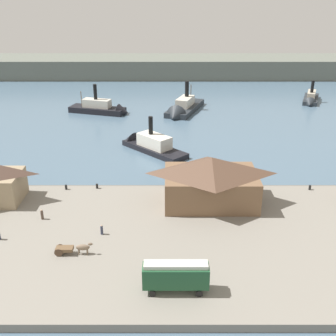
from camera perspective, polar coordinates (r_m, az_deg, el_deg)
The scene contains 16 objects.
ground_plane at distance 85.07m, azimuth 4.15°, elevation -2.00°, with size 320.00×320.00×0.00m, color slate.
quay_promenade at distance 65.63m, azimuth 5.48°, elevation -9.80°, with size 110.00×36.00×1.20m, color gray.
seawall_edge at distance 81.62m, azimuth 4.34°, elevation -2.77°, with size 110.00×0.80×1.00m, color #666159.
ferry_shed_east_terminal at distance 73.36m, azimuth 5.78°, elevation -1.61°, with size 16.26×10.93×8.56m.
street_tram at distance 53.64m, azimuth 1.01°, elevation -14.27°, with size 8.23×2.44×4.21m.
horse_cart at distance 62.46m, azimuth -12.89°, elevation -10.58°, with size 5.42×1.36×1.87m.
pedestrian_near_cart at distance 72.34m, azimuth -16.77°, elevation -6.10°, with size 0.44×0.44×1.79m.
pedestrian_walking_east at distance 66.21m, azimuth -9.03°, elevation -8.31°, with size 0.41×0.41×1.64m.
mooring_post_center_west at distance 81.54m, azimuth -13.71°, elevation -2.55°, with size 0.44×0.44×0.90m, color black.
mooring_post_center_east at distance 80.77m, azimuth -9.65°, elevation -2.44°, with size 0.44×0.44×0.90m, color black.
mooring_post_east at distance 83.50m, azimuth 18.63°, elevation -2.51°, with size 0.44×0.44×0.90m, color black.
ferry_moored_west at distance 133.34m, azimuth -8.84°, elevation 7.96°, with size 19.72×10.29×10.44m.
ferry_outer_harbor at distance 131.86m, azimuth 1.86°, elevation 7.98°, with size 13.73×23.21×11.44m.
ferry_moored_east at distance 152.56m, azimuth 18.74°, elevation 8.85°, with size 9.51×16.16×8.84m.
ferry_mid_harbor at distance 101.86m, azimuth -2.77°, elevation 3.29°, with size 17.26×17.34×10.20m.
far_headland at distance 189.50m, azimuth 1.88°, elevation 13.59°, with size 180.00×24.00×8.00m, color #60665B.
Camera 1 is at (-6.23, -76.59, 36.49)m, focal length 44.94 mm.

